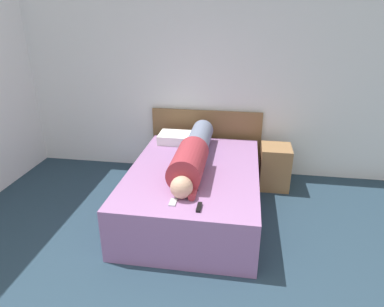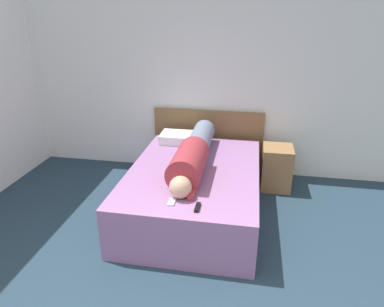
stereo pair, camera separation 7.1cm
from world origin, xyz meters
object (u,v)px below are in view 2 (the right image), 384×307
object	(u,v)px
pillow_near_headboard	(180,138)
person_lying	(193,154)
cell_phone	(172,202)
bed	(194,190)
tv_remote	(197,207)
nightstand	(276,168)

from	to	relation	value
pillow_near_headboard	person_lying	bearing A→B (deg)	-67.16
cell_phone	pillow_near_headboard	bearing A→B (deg)	99.13
pillow_near_headboard	cell_phone	xyz separation A→B (m)	(0.25, -1.55, -0.05)
bed	pillow_near_headboard	bearing A→B (deg)	112.78
person_lying	tv_remote	world-z (taller)	person_lying
tv_remote	cell_phone	world-z (taller)	tv_remote
bed	person_lying	xyz separation A→B (m)	(-0.02, 0.05, 0.43)
tv_remote	cell_phone	size ratio (longest dim) A/B	1.15
person_lying	tv_remote	size ratio (longest dim) A/B	11.45
bed	tv_remote	distance (m)	0.88
bed	nightstand	bearing A→B (deg)	39.18
nightstand	pillow_near_headboard	bearing A→B (deg)	179.80
bed	cell_phone	distance (m)	0.81
cell_phone	bed	bearing A→B (deg)	83.70
person_lying	cell_phone	xyz separation A→B (m)	(-0.06, -0.81, -0.15)
nightstand	person_lying	xyz separation A→B (m)	(-0.99, -0.73, 0.43)
bed	cell_phone	world-z (taller)	cell_phone
nightstand	cell_phone	world-z (taller)	nightstand
cell_phone	person_lying	bearing A→B (deg)	85.60
bed	pillow_near_headboard	size ratio (longest dim) A/B	3.93
bed	tv_remote	size ratio (longest dim) A/B	13.57
pillow_near_headboard	tv_remote	world-z (taller)	pillow_near_headboard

